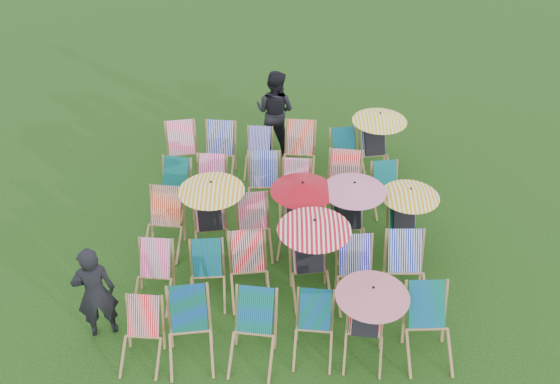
{
  "coord_description": "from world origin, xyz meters",
  "views": [
    {
      "loc": [
        0.09,
        -8.11,
        7.11
      ],
      "look_at": [
        0.01,
        0.45,
        0.9
      ],
      "focal_mm": 40.0,
      "sensor_mm": 36.0,
      "label": 1
    }
  ],
  "objects_px": {
    "person_rear": "(275,111)",
    "deckchair_5": "(429,329)",
    "deckchair_0": "(141,337)",
    "person_left": "(95,293)",
    "deckchair_29": "(377,143)"
  },
  "relations": [
    {
      "from": "deckchair_0",
      "to": "deckchair_29",
      "type": "xyz_separation_m",
      "value": [
        3.79,
        4.78,
        0.24
      ]
    },
    {
      "from": "person_left",
      "to": "deckchair_0",
      "type": "bearing_deg",
      "value": 127.49
    },
    {
      "from": "deckchair_5",
      "to": "deckchair_29",
      "type": "distance_m",
      "value": 4.66
    },
    {
      "from": "deckchair_5",
      "to": "person_left",
      "type": "distance_m",
      "value": 4.72
    },
    {
      "from": "deckchair_0",
      "to": "person_rear",
      "type": "xyz_separation_m",
      "value": [
        1.76,
        5.63,
        0.47
      ]
    },
    {
      "from": "deckchair_0",
      "to": "deckchair_5",
      "type": "xyz_separation_m",
      "value": [
        4.0,
        0.13,
        0.07
      ]
    },
    {
      "from": "deckchair_29",
      "to": "person_left",
      "type": "height_order",
      "value": "person_left"
    },
    {
      "from": "deckchair_5",
      "to": "deckchair_29",
      "type": "height_order",
      "value": "deckchair_29"
    },
    {
      "from": "deckchair_0",
      "to": "person_left",
      "type": "bearing_deg",
      "value": 149.12
    },
    {
      "from": "deckchair_0",
      "to": "person_left",
      "type": "xyz_separation_m",
      "value": [
        -0.69,
        0.48,
        0.37
      ]
    },
    {
      "from": "person_rear",
      "to": "deckchair_5",
      "type": "bearing_deg",
      "value": 136.77
    },
    {
      "from": "person_rear",
      "to": "deckchair_0",
      "type": "bearing_deg",
      "value": 97.28
    },
    {
      "from": "deckchair_5",
      "to": "person_rear",
      "type": "height_order",
      "value": "person_rear"
    },
    {
      "from": "deckchair_5",
      "to": "person_rear",
      "type": "xyz_separation_m",
      "value": [
        -2.24,
        5.51,
        0.4
      ]
    },
    {
      "from": "deckchair_0",
      "to": "person_left",
      "type": "height_order",
      "value": "person_left"
    }
  ]
}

